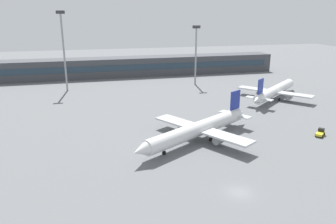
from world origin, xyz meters
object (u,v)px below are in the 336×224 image
object	(u,v)px
airplane_near	(198,129)
airplane_mid	(275,90)
floodlight_tower_west	(196,51)
baggage_tug_yellow	(320,133)
floodlight_tower_east	(63,47)

from	to	relation	value
airplane_near	airplane_mid	distance (m)	52.03
airplane_mid	floodlight_tower_west	distance (m)	37.78
airplane_near	floodlight_tower_west	bearing A→B (deg)	71.76
airplane_near	floodlight_tower_west	xyz separation A→B (m)	(20.33, 61.68, 11.41)
airplane_mid	baggage_tug_yellow	xyz separation A→B (m)	(-9.43, -36.40, -2.12)
airplane_near	floodlight_tower_west	distance (m)	65.94
airplane_near	floodlight_tower_east	size ratio (longest dim) A/B	1.17
airplane_near	baggage_tug_yellow	world-z (taller)	airplane_near
airplane_near	airplane_mid	xyz separation A→B (m)	(40.90, 32.16, -0.11)
airplane_mid	floodlight_tower_east	xyz separation A→B (m)	(-73.78, 31.08, 14.50)
floodlight_tower_west	floodlight_tower_east	bearing A→B (deg)	178.32
airplane_mid	baggage_tug_yellow	distance (m)	37.66
floodlight_tower_east	baggage_tug_yellow	bearing A→B (deg)	-46.36
baggage_tug_yellow	floodlight_tower_east	world-z (taller)	floodlight_tower_east
airplane_mid	floodlight_tower_east	size ratio (longest dim) A/B	1.04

